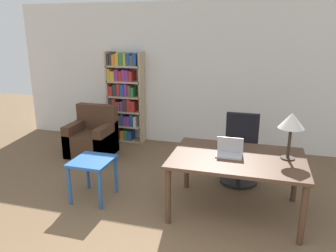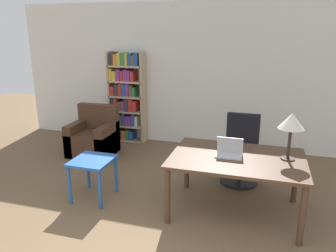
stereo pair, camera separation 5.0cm
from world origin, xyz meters
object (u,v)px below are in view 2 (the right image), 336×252
desk (237,163)px  bookshelf (126,97)px  laptop (229,152)px  side_table_blue (93,166)px  armchair (94,138)px  table_lamp (292,123)px  office_chair (241,153)px

desk → bookshelf: bearing=137.8°
laptop → bookshelf: 3.17m
side_table_blue → armchair: (-0.83, 1.49, -0.16)m
side_table_blue → bookshelf: 2.47m
laptop → side_table_blue: (-1.74, -0.20, -0.32)m
desk → table_lamp: size_ratio=2.84×
desk → office_chair: office_chair is taller
table_lamp → side_table_blue: size_ratio=1.00×
side_table_blue → armchair: 1.71m
office_chair → bookshelf: bookshelf is taller
laptop → side_table_blue: size_ratio=0.56×
laptop → bookshelf: bearing=136.8°
side_table_blue → armchair: size_ratio=0.63×
table_lamp → bookshelf: bearing=145.0°
desk → table_lamp: (0.57, 0.10, 0.52)m
armchair → laptop: bearing=-26.6°
desk → bookshelf: bookshelf is taller
laptop → armchair: bearing=153.4°
office_chair → armchair: office_chair is taller
laptop → side_table_blue: bearing=-173.5°
armchair → office_chair: bearing=-7.9°
desk → bookshelf: size_ratio=0.87×
armchair → bookshelf: bookshelf is taller
laptop → armchair: laptop is taller
laptop → armchair: 2.92m
desk → side_table_blue: desk is taller
desk → table_lamp: table_lamp is taller
armchair → table_lamp: bearing=-20.4°
bookshelf → desk: bearing=-42.2°
desk → armchair: size_ratio=1.79×
office_chair → side_table_blue: bearing=-148.5°
bookshelf → laptop: bearing=-43.2°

